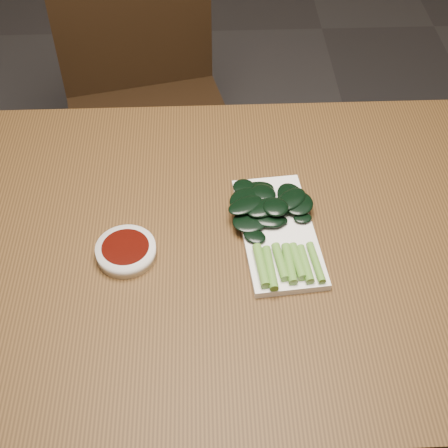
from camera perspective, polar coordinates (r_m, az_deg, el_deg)
ground at (r=1.77m, az=0.12°, el=-17.48°), size 6.00×6.00×0.00m
table at (r=1.19m, az=0.17°, el=-3.59°), size 1.40×0.80×0.75m
chair_far at (r=1.91m, az=-7.09°, el=11.28°), size 0.56×0.56×0.89m
sauce_bowl at (r=1.11m, az=-8.95°, el=-2.46°), size 0.11×0.11×0.03m
serving_plate at (r=1.14m, az=4.94°, el=-0.71°), size 0.16×0.29×0.01m
gai_lan at (r=1.14m, az=4.36°, el=0.72°), size 0.17×0.27×0.03m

